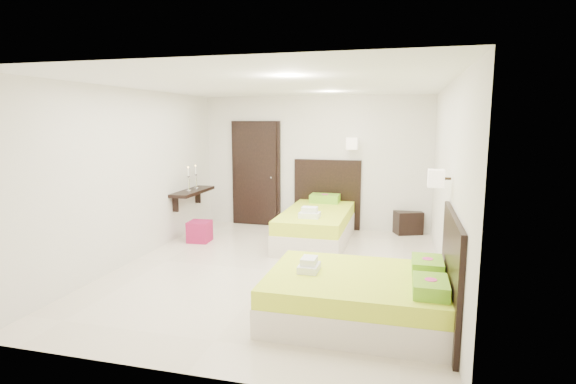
% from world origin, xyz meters
% --- Properties ---
extents(floor, '(5.50, 5.50, 0.00)m').
position_xyz_m(floor, '(0.00, 0.00, 0.00)').
color(floor, beige).
rests_on(floor, ground).
extents(bed_single, '(1.32, 2.20, 1.81)m').
position_xyz_m(bed_single, '(0.27, 1.73, 0.33)').
color(bed_single, beige).
rests_on(bed_single, ground).
extents(bed_double, '(1.92, 1.63, 1.59)m').
position_xyz_m(bed_double, '(1.37, -1.31, 0.29)').
color(bed_double, beige).
rests_on(bed_double, ground).
extents(nightstand, '(0.61, 0.58, 0.43)m').
position_xyz_m(nightstand, '(1.81, 2.73, 0.22)').
color(nightstand, black).
rests_on(nightstand, ground).
extents(ottoman, '(0.39, 0.39, 0.37)m').
position_xyz_m(ottoman, '(-1.75, 1.17, 0.18)').
color(ottoman, maroon).
rests_on(ottoman, ground).
extents(door, '(1.02, 0.15, 2.14)m').
position_xyz_m(door, '(-1.20, 2.70, 1.05)').
color(door, black).
rests_on(door, ground).
extents(console_shelf, '(0.35, 1.20, 0.78)m').
position_xyz_m(console_shelf, '(-2.08, 1.60, 0.82)').
color(console_shelf, black).
rests_on(console_shelf, ground).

